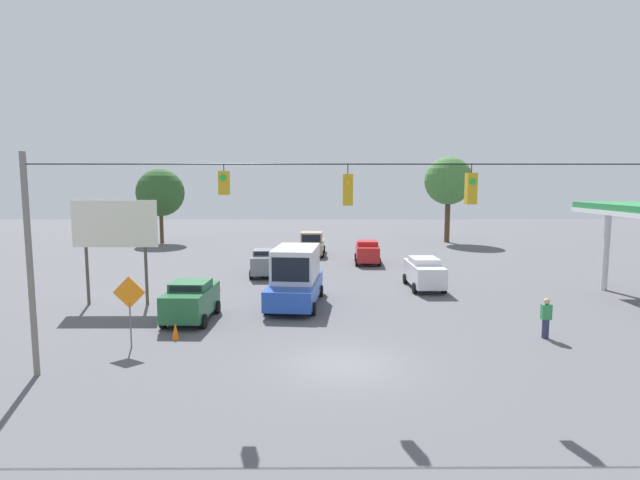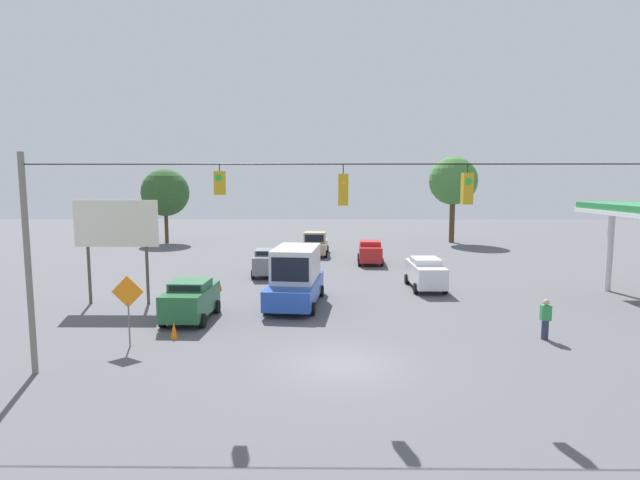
# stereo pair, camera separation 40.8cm
# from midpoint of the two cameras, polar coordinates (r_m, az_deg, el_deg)

# --- Properties ---
(ground_plane) EXTENTS (140.00, 140.00, 0.00)m
(ground_plane) POSITION_cam_midpoint_polar(r_m,az_deg,el_deg) (18.38, 2.22, -13.99)
(ground_plane) COLOR #56565B
(overhead_signal_span) EXTENTS (21.09, 0.38, 7.45)m
(overhead_signal_span) POSITION_cam_midpoint_polar(r_m,az_deg,el_deg) (16.33, 2.86, 0.46)
(overhead_signal_span) COLOR slate
(overhead_signal_span) RESTS_ON ground_plane
(sedan_grey_withflow_far) EXTENTS (2.19, 3.87, 1.85)m
(sedan_grey_withflow_far) POSITION_cam_midpoint_polar(r_m,az_deg,el_deg) (34.79, -6.51, -2.52)
(sedan_grey_withflow_far) COLOR slate
(sedan_grey_withflow_far) RESTS_ON ground_plane
(sedan_red_oncoming_deep) EXTENTS (2.13, 4.11, 1.83)m
(sedan_red_oncoming_deep) POSITION_cam_midpoint_polar(r_m,az_deg,el_deg) (39.97, 5.14, -1.33)
(sedan_red_oncoming_deep) COLOR red
(sedan_red_oncoming_deep) RESTS_ON ground_plane
(box_truck_blue_withflow_mid) EXTENTS (3.01, 6.37, 3.04)m
(box_truck_blue_withflow_mid) POSITION_cam_midpoint_polar(r_m,az_deg,el_deg) (26.55, -3.23, -4.19)
(box_truck_blue_withflow_mid) COLOR #234CB2
(box_truck_blue_withflow_mid) RESTS_ON ground_plane
(pickup_truck_tan_withflow_deep) EXTENTS (2.40, 5.31, 2.12)m
(pickup_truck_tan_withflow_deep) POSITION_cam_midpoint_polar(r_m,az_deg,el_deg) (44.33, -1.18, -0.49)
(pickup_truck_tan_withflow_deep) COLOR tan
(pickup_truck_tan_withflow_deep) RESTS_ON ground_plane
(sedan_green_parked_shoulder) EXTENTS (2.15, 3.99, 1.87)m
(sedan_green_parked_shoulder) POSITION_cam_midpoint_polar(r_m,az_deg,el_deg) (24.34, -14.98, -6.64)
(sedan_green_parked_shoulder) COLOR #236038
(sedan_green_parked_shoulder) RESTS_ON ground_plane
(sedan_white_oncoming_far) EXTENTS (2.00, 4.44, 1.90)m
(sedan_white_oncoming_far) POSITION_cam_midpoint_polar(r_m,az_deg,el_deg) (31.11, 11.42, -3.65)
(sedan_white_oncoming_far) COLOR silver
(sedan_white_oncoming_far) RESTS_ON ground_plane
(traffic_cone_nearest) EXTENTS (0.31, 0.31, 0.68)m
(traffic_cone_nearest) POSITION_cam_midpoint_polar(r_m,az_deg,el_deg) (21.89, -16.72, -9.91)
(traffic_cone_nearest) COLOR orange
(traffic_cone_nearest) RESTS_ON ground_plane
(traffic_cone_second) EXTENTS (0.31, 0.31, 0.68)m
(traffic_cone_second) POSITION_cam_midpoint_polar(r_m,az_deg,el_deg) (24.22, -15.40, -8.27)
(traffic_cone_second) COLOR orange
(traffic_cone_second) RESTS_ON ground_plane
(traffic_cone_third) EXTENTS (0.31, 0.31, 0.68)m
(traffic_cone_third) POSITION_cam_midpoint_polar(r_m,az_deg,el_deg) (26.50, -14.04, -6.94)
(traffic_cone_third) COLOR orange
(traffic_cone_third) RESTS_ON ground_plane
(traffic_cone_fourth) EXTENTS (0.31, 0.31, 0.68)m
(traffic_cone_fourth) POSITION_cam_midpoint_polar(r_m,az_deg,el_deg) (28.42, -13.05, -6.00)
(traffic_cone_fourth) COLOR orange
(traffic_cone_fourth) RESTS_ON ground_plane
(traffic_cone_fifth) EXTENTS (0.31, 0.31, 0.68)m
(traffic_cone_fifth) POSITION_cam_midpoint_polar(r_m,az_deg,el_deg) (30.64, -11.95, -5.05)
(traffic_cone_fifth) COLOR orange
(traffic_cone_fifth) RESTS_ON ground_plane
(roadside_billboard) EXTENTS (4.44, 0.16, 5.54)m
(roadside_billboard) POSITION_cam_midpoint_polar(r_m,az_deg,el_deg) (28.30, -22.79, 1.13)
(roadside_billboard) COLOR #4C473D
(roadside_billboard) RESTS_ON ground_plane
(work_zone_sign) EXTENTS (1.27, 0.06, 2.84)m
(work_zone_sign) POSITION_cam_midpoint_polar(r_m,az_deg,el_deg) (20.98, -21.48, -6.17)
(work_zone_sign) COLOR slate
(work_zone_sign) RESTS_ON ground_plane
(pedestrian) EXTENTS (0.40, 0.28, 1.70)m
(pedestrian) POSITION_cam_midpoint_polar(r_m,az_deg,el_deg) (22.87, 23.95, -8.17)
(pedestrian) COLOR #2D334C
(pedestrian) RESTS_ON ground_plane
(tree_horizon_left) EXTENTS (5.11, 5.11, 9.18)m
(tree_horizon_left) POSITION_cam_midpoint_polar(r_m,az_deg,el_deg) (55.42, 14.26, 6.53)
(tree_horizon_left) COLOR #4C3823
(tree_horizon_left) RESTS_ON ground_plane
(tree_horizon_right) EXTENTS (5.02, 5.02, 7.88)m
(tree_horizon_right) POSITION_cam_midpoint_polar(r_m,az_deg,el_deg) (55.77, -17.99, 5.16)
(tree_horizon_right) COLOR #4C3823
(tree_horizon_right) RESTS_ON ground_plane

